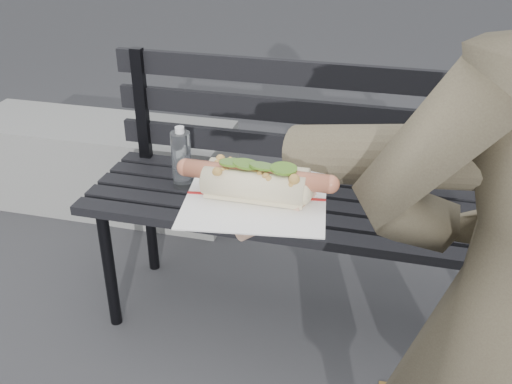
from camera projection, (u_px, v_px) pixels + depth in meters
park_bench at (320, 181)px, 1.92m from camera, size 1.50×0.44×0.88m
concrete_block at (103, 165)px, 2.77m from camera, size 1.20×0.40×0.40m
held_hotdog at (407, 167)px, 0.81m from camera, size 0.63×0.31×0.20m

